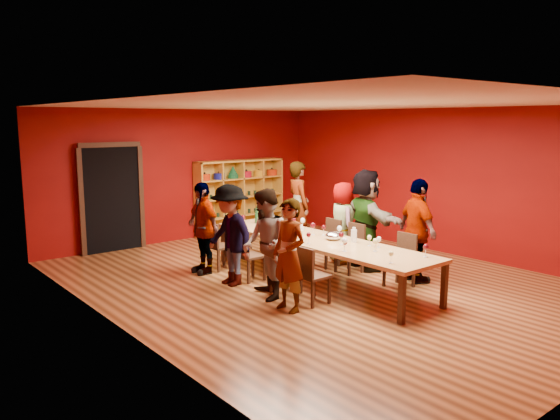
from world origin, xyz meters
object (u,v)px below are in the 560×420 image
at_px(shelving_unit, 239,193).
at_px(chair_person_left_4, 217,244).
at_px(chair_person_right_4, 284,229).
at_px(chair_person_left_2, 282,264).
at_px(person_right_2, 366,219).
at_px(chair_person_right_2, 352,245).
at_px(chair_person_left_1, 310,272).
at_px(person_right_4, 298,206).
at_px(person_right_1, 418,231).
at_px(chair_person_right_3, 329,240).
at_px(chair_person_left_3, 247,253).
at_px(chair_person_right_1, 402,257).
at_px(person_left_1, 289,255).
at_px(person_left_3, 230,235).
at_px(spittoon_bowl, 333,236).
at_px(tasting_table, 318,242).
at_px(person_left_4, 203,228).
at_px(person_left_2, 265,244).
at_px(wine_bottle, 257,217).
at_px(person_right_3, 343,223).

distance_m(shelving_unit, chair_person_left_4, 3.49).
relative_size(chair_person_left_4, chair_person_right_4, 1.00).
height_order(chair_person_left_2, person_right_2, person_right_2).
bearing_deg(chair_person_right_2, chair_person_left_4, 137.25).
bearing_deg(chair_person_left_1, person_right_4, 51.43).
bearing_deg(person_right_1, chair_person_left_4, 60.51).
height_order(chair_person_right_2, chair_person_right_4, same).
relative_size(chair_person_left_2, chair_person_right_3, 1.00).
xyz_separation_m(chair_person_left_2, chair_person_left_4, (0.00, 1.87, 0.00)).
bearing_deg(chair_person_left_1, chair_person_left_3, 90.00).
relative_size(chair_person_right_1, person_right_2, 0.48).
bearing_deg(chair_person_left_1, person_right_2, 21.06).
relative_size(person_left_1, person_left_3, 0.97).
height_order(person_left_1, spittoon_bowl, person_left_1).
height_order(tasting_table, person_left_3, person_left_3).
bearing_deg(chair_person_right_3, spittoon_bowl, -131.28).
bearing_deg(person_left_4, chair_person_left_2, 11.88).
xyz_separation_m(tasting_table, chair_person_left_3, (-0.91, 0.81, -0.20)).
bearing_deg(chair_person_left_4, chair_person_right_3, -30.88).
xyz_separation_m(person_left_2, chair_person_left_3, (0.33, 0.95, -0.36)).
distance_m(person_left_1, wine_bottle, 2.95).
xyz_separation_m(chair_person_left_3, person_right_2, (2.17, -0.76, 0.44)).
xyz_separation_m(tasting_table, person_right_2, (1.26, 0.06, 0.24)).
xyz_separation_m(chair_person_left_1, person_right_4, (2.22, 2.78, 0.45)).
bearing_deg(person_left_2, chair_person_left_2, 112.80).
xyz_separation_m(chair_person_left_1, person_right_2, (2.17, 0.84, 0.44)).
height_order(chair_person_left_2, person_left_4, person_left_4).
bearing_deg(spittoon_bowl, person_left_4, 125.16).
height_order(chair_person_left_1, person_left_1, person_left_1).
bearing_deg(chair_person_right_1, person_left_1, 172.40).
height_order(tasting_table, chair_person_right_2, chair_person_right_2).
bearing_deg(wine_bottle, person_left_4, -176.31).
bearing_deg(chair_person_left_2, person_left_2, 180.00).
relative_size(chair_person_right_4, spittoon_bowl, 3.19).
height_order(chair_person_right_1, chair_person_right_2, same).
distance_m(chair_person_left_2, spittoon_bowl, 1.11).
bearing_deg(person_left_1, wine_bottle, 150.04).
bearing_deg(shelving_unit, chair_person_left_3, -123.36).
height_order(person_right_4, wine_bottle, person_right_4).
relative_size(chair_person_right_1, person_right_1, 0.50).
height_order(chair_person_left_1, chair_person_left_3, same).
xyz_separation_m(shelving_unit, chair_person_right_3, (-0.49, -3.66, -0.49)).
xyz_separation_m(person_left_3, person_left_4, (0.04, 0.93, -0.02)).
height_order(person_left_1, person_left_4, person_left_4).
distance_m(chair_person_left_1, chair_person_right_1, 1.84).
distance_m(chair_person_left_2, person_right_3, 2.33).
bearing_deg(chair_person_right_1, person_left_4, 127.06).
xyz_separation_m(chair_person_right_1, person_right_4, (0.40, 3.08, 0.45)).
relative_size(person_right_1, wine_bottle, 5.32).
bearing_deg(chair_person_right_2, spittoon_bowl, -160.62).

